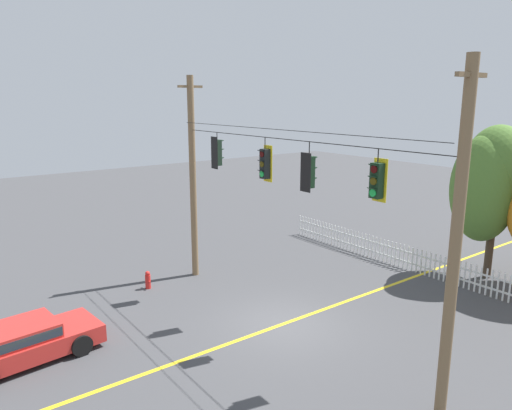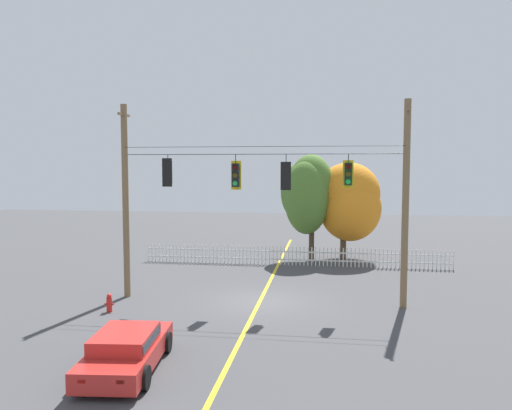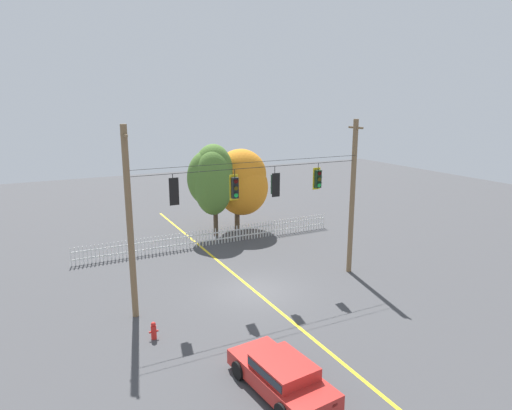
# 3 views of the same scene
# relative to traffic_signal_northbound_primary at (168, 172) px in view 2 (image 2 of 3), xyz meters

# --- Properties ---
(ground) EXTENTS (80.00, 80.00, 0.00)m
(ground) POSITION_rel_traffic_signal_northbound_primary_xyz_m (4.00, 0.01, -5.53)
(ground) COLOR #424244
(lane_centerline_stripe) EXTENTS (0.16, 36.00, 0.01)m
(lane_centerline_stripe) POSITION_rel_traffic_signal_northbound_primary_xyz_m (4.00, 0.01, -5.52)
(lane_centerline_stripe) COLOR gold
(lane_centerline_stripe) RESTS_ON ground
(signal_support_span) EXTENTS (12.19, 1.10, 8.47)m
(signal_support_span) POSITION_rel_traffic_signal_northbound_primary_xyz_m (4.00, 0.01, -1.21)
(signal_support_span) COLOR brown
(signal_support_span) RESTS_ON ground
(traffic_signal_northbound_primary) EXTENTS (0.43, 0.38, 1.38)m
(traffic_signal_northbound_primary) POSITION_rel_traffic_signal_northbound_primary_xyz_m (0.00, 0.00, 0.00)
(traffic_signal_northbound_primary) COLOR black
(traffic_signal_westbound_side) EXTENTS (0.43, 0.38, 1.50)m
(traffic_signal_westbound_side) POSITION_rel_traffic_signal_northbound_primary_xyz_m (2.97, 0.02, -0.12)
(traffic_signal_westbound_side) COLOR black
(traffic_signal_southbound_primary) EXTENTS (0.43, 0.38, 1.49)m
(traffic_signal_southbound_primary) POSITION_rel_traffic_signal_northbound_primary_xyz_m (5.11, 0.00, -0.14)
(traffic_signal_southbound_primary) COLOR black
(traffic_signal_eastbound_side) EXTENTS (0.43, 0.38, 1.39)m
(traffic_signal_eastbound_side) POSITION_rel_traffic_signal_northbound_primary_xyz_m (7.66, 0.02, -0.05)
(traffic_signal_eastbound_side) COLOR black
(white_picket_fence) EXTENTS (17.86, 0.06, 1.10)m
(white_picket_fence) POSITION_rel_traffic_signal_northbound_primary_xyz_m (4.95, 7.97, -4.97)
(white_picket_fence) COLOR white
(white_picket_fence) RESTS_ON ground
(autumn_maple_near_fence) EXTENTS (3.24, 3.01, 6.53)m
(autumn_maple_near_fence) POSITION_rel_traffic_signal_northbound_primary_xyz_m (5.61, 9.83, -1.31)
(autumn_maple_near_fence) COLOR #473828
(autumn_maple_near_fence) RESTS_ON ground
(autumn_maple_mid) EXTENTS (3.98, 3.75, 6.03)m
(autumn_maple_mid) POSITION_rel_traffic_signal_northbound_primary_xyz_m (8.09, 10.52, -1.92)
(autumn_maple_mid) COLOR brown
(autumn_maple_mid) RESTS_ON ground
(parked_car) EXTENTS (2.24, 4.33, 1.15)m
(parked_car) POSITION_rel_traffic_signal_northbound_primary_xyz_m (1.21, -7.54, -4.92)
(parked_car) COLOR red
(parked_car) RESTS_ON ground
(fire_hydrant) EXTENTS (0.38, 0.22, 0.74)m
(fire_hydrant) POSITION_rel_traffic_signal_northbound_primary_xyz_m (-1.73, -2.32, -5.17)
(fire_hydrant) COLOR red
(fire_hydrant) RESTS_ON ground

